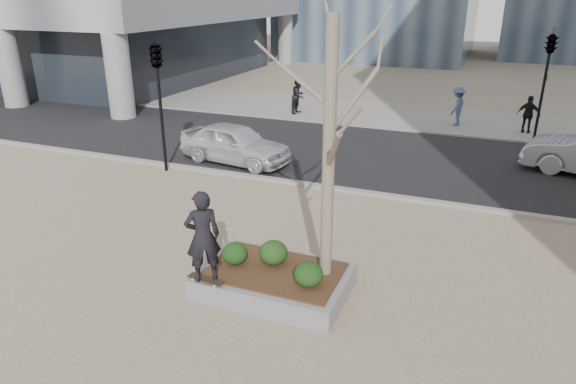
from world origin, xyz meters
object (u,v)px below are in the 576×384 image
at_px(skateboard, 206,280).
at_px(police_car, 235,143).
at_px(skateboarder, 203,236).
at_px(planter, 274,281).

height_order(skateboard, police_car, police_car).
xyz_separation_m(skateboard, skateboarder, (0.00, 0.00, 0.97)).
xyz_separation_m(planter, skateboarder, (-1.10, -0.88, 1.23)).
relative_size(planter, skateboarder, 1.61).
bearing_deg(skateboard, planter, 44.24).
relative_size(skateboarder, police_car, 0.45).
bearing_deg(skateboarder, police_car, -106.07).
bearing_deg(skateboarder, skateboard, -39.69).
xyz_separation_m(planter, skateboard, (-1.10, -0.88, 0.26)).
relative_size(skateboard, police_car, 0.19).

